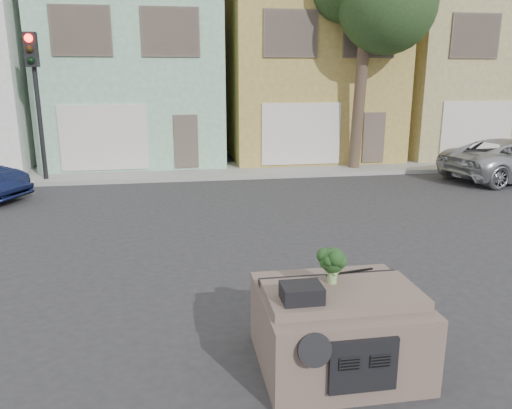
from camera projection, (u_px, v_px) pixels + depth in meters
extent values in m
plane|color=#303033|center=(286.00, 276.00, 9.47)|extent=(120.00, 120.00, 0.00)
cube|color=gray|center=(227.00, 170.00, 19.48)|extent=(40.00, 3.00, 0.15)
cube|color=#94C4A3|center=(136.00, 73.00, 21.81)|extent=(7.20, 8.20, 7.55)
cube|color=#B0954A|center=(303.00, 73.00, 22.99)|extent=(7.20, 8.20, 7.55)
cube|color=tan|center=(453.00, 73.00, 24.17)|extent=(7.20, 8.20, 7.55)
imported|color=#ACAFB3|center=(510.00, 179.00, 18.19)|extent=(5.72, 3.55, 1.48)
cube|color=black|center=(38.00, 110.00, 16.88)|extent=(0.40, 0.40, 5.10)
cube|color=#26401D|center=(361.00, 59.00, 18.54)|extent=(4.40, 4.00, 8.50)
cube|color=brown|center=(337.00, 325.00, 6.47)|extent=(2.00, 1.80, 1.12)
cube|color=black|center=(302.00, 293.00, 5.88)|extent=(0.48, 0.38, 0.20)
cube|color=black|center=(350.00, 272.00, 6.73)|extent=(0.69, 0.15, 0.02)
cube|color=#183314|center=(333.00, 265.00, 6.35)|extent=(0.56, 0.56, 0.48)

